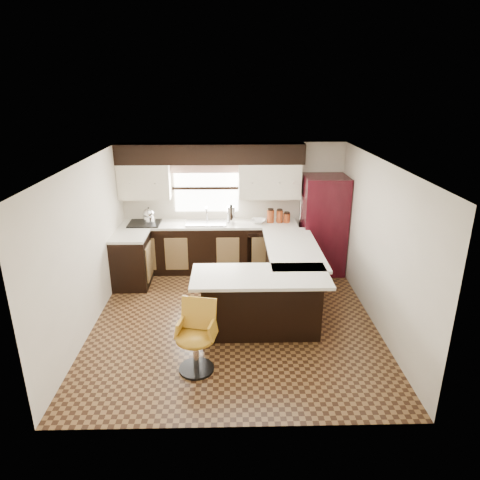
{
  "coord_description": "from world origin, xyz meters",
  "views": [
    {
      "loc": [
        -0.04,
        -5.75,
        3.39
      ],
      "look_at": [
        0.1,
        0.45,
        1.13
      ],
      "focal_mm": 32.0,
      "sensor_mm": 36.0,
      "label": 1
    }
  ],
  "objects_px": {
    "peninsula_return": "(261,304)",
    "bar_chair": "(195,339)",
    "refrigerator": "(323,225)",
    "peninsula_long": "(289,275)"
  },
  "relations": [
    {
      "from": "refrigerator",
      "to": "bar_chair",
      "type": "bearing_deg",
      "value": -125.49
    },
    {
      "from": "peninsula_return",
      "to": "bar_chair",
      "type": "relative_size",
      "value": 1.81
    },
    {
      "from": "refrigerator",
      "to": "bar_chair",
      "type": "xyz_separation_m",
      "value": [
        -2.18,
        -3.05,
        -0.47
      ]
    },
    {
      "from": "peninsula_long",
      "to": "refrigerator",
      "type": "xyz_separation_m",
      "value": [
        0.79,
        1.2,
        0.47
      ]
    },
    {
      "from": "peninsula_long",
      "to": "refrigerator",
      "type": "bearing_deg",
      "value": 56.83
    },
    {
      "from": "peninsula_long",
      "to": "refrigerator",
      "type": "height_order",
      "value": "refrigerator"
    },
    {
      "from": "peninsula_return",
      "to": "bar_chair",
      "type": "distance_m",
      "value": 1.23
    },
    {
      "from": "bar_chair",
      "to": "peninsula_return",
      "type": "bearing_deg",
      "value": 57.56
    },
    {
      "from": "peninsula_return",
      "to": "refrigerator",
      "type": "height_order",
      "value": "refrigerator"
    },
    {
      "from": "peninsula_return",
      "to": "refrigerator",
      "type": "relative_size",
      "value": 0.9
    }
  ]
}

